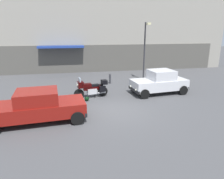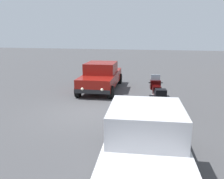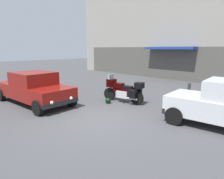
{
  "view_description": "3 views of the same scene",
  "coord_description": "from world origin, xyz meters",
  "px_view_note": "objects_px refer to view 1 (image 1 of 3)",
  "views": [
    {
      "loc": [
        -2.22,
        -10.43,
        4.28
      ],
      "look_at": [
        0.0,
        0.83,
        0.97
      ],
      "focal_mm": 33.18,
      "sensor_mm": 36.0,
      "label": 1
    },
    {
      "loc": [
        8.26,
        2.94,
        3.07
      ],
      "look_at": [
        -0.87,
        0.68,
        0.8
      ],
      "focal_mm": 36.4,
      "sensor_mm": 36.0,
      "label": 2
    },
    {
      "loc": [
        5.49,
        -4.68,
        2.66
      ],
      "look_at": [
        -0.31,
        1.07,
        0.97
      ],
      "focal_mm": 31.92,
      "sensor_mm": 36.0,
      "label": 3
    }
  ],
  "objects_px": {
    "car_sedan_far": "(37,106)",
    "streetlamp_curbside": "(145,46)",
    "car_hatchback_near": "(159,82)",
    "helmet": "(87,99)",
    "bollard_curbside": "(110,78)",
    "motorcycle": "(92,88)"
  },
  "relations": [
    {
      "from": "motorcycle",
      "to": "streetlamp_curbside",
      "type": "relative_size",
      "value": 0.46
    },
    {
      "from": "motorcycle",
      "to": "streetlamp_curbside",
      "type": "xyz_separation_m",
      "value": [
        4.96,
        3.85,
        2.35
      ]
    },
    {
      "from": "bollard_curbside",
      "to": "car_hatchback_near",
      "type": "bearing_deg",
      "value": -50.18
    },
    {
      "from": "car_hatchback_near",
      "to": "bollard_curbside",
      "type": "relative_size",
      "value": 4.78
    },
    {
      "from": "car_hatchback_near",
      "to": "motorcycle",
      "type": "bearing_deg",
      "value": -6.57
    },
    {
      "from": "helmet",
      "to": "bollard_curbside",
      "type": "distance_m",
      "value": 4.66
    },
    {
      "from": "car_sedan_far",
      "to": "streetlamp_curbside",
      "type": "xyz_separation_m",
      "value": [
        7.88,
        7.13,
        2.19
      ]
    },
    {
      "from": "streetlamp_curbside",
      "to": "bollard_curbside",
      "type": "relative_size",
      "value": 5.87
    },
    {
      "from": "car_sedan_far",
      "to": "bollard_curbside",
      "type": "bearing_deg",
      "value": 49.42
    },
    {
      "from": "car_sedan_far",
      "to": "motorcycle",
      "type": "bearing_deg",
      "value": 43.35
    },
    {
      "from": "motorcycle",
      "to": "helmet",
      "type": "distance_m",
      "value": 0.94
    },
    {
      "from": "streetlamp_curbside",
      "to": "bollard_curbside",
      "type": "height_order",
      "value": "streetlamp_curbside"
    },
    {
      "from": "helmet",
      "to": "bollard_curbside",
      "type": "bearing_deg",
      "value": 61.2
    },
    {
      "from": "streetlamp_curbside",
      "to": "car_hatchback_near",
      "type": "bearing_deg",
      "value": -94.13
    },
    {
      "from": "car_sedan_far",
      "to": "bollard_curbside",
      "type": "distance_m",
      "value": 8.19
    },
    {
      "from": "streetlamp_curbside",
      "to": "bollard_curbside",
      "type": "bearing_deg",
      "value": -171.19
    },
    {
      "from": "streetlamp_curbside",
      "to": "bollard_curbside",
      "type": "xyz_separation_m",
      "value": [
        -3.12,
        -0.48,
        -2.53
      ]
    },
    {
      "from": "streetlamp_curbside",
      "to": "helmet",
      "type": "bearing_deg",
      "value": -139.62
    },
    {
      "from": "car_hatchback_near",
      "to": "car_sedan_far",
      "type": "distance_m",
      "value": 8.27
    },
    {
      "from": "car_hatchback_near",
      "to": "car_sedan_far",
      "type": "xyz_separation_m",
      "value": [
        -7.6,
        -3.25,
        -0.03
      ]
    },
    {
      "from": "motorcycle",
      "to": "bollard_curbside",
      "type": "xyz_separation_m",
      "value": [
        1.85,
        3.37,
        -0.18
      ]
    },
    {
      "from": "helmet",
      "to": "car_hatchback_near",
      "type": "distance_m",
      "value": 5.16
    }
  ]
}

